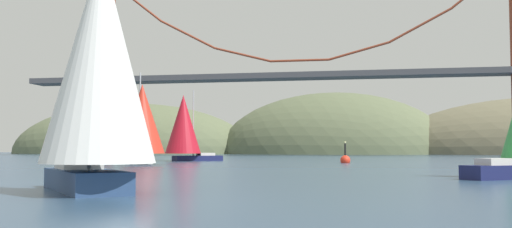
{
  "coord_description": "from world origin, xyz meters",
  "views": [
    {
      "loc": [
        13.61,
        -26.9,
        1.64
      ],
      "look_at": [
        0.0,
        44.82,
        5.99
      ],
      "focal_mm": 40.31,
      "sensor_mm": 36.0,
      "label": 1
    }
  ],
  "objects_px": {
    "sailboat_white_mainsail": "(99,67)",
    "sailboat_crimson_sail": "(184,126)",
    "sailboat_scarlet_sail": "(142,122)",
    "channel_buoy": "(345,160)"
  },
  "relations": [
    {
      "from": "sailboat_crimson_sail",
      "to": "sailboat_scarlet_sail",
      "type": "distance_m",
      "value": 14.92
    },
    {
      "from": "sailboat_scarlet_sail",
      "to": "sailboat_white_mainsail",
      "type": "bearing_deg",
      "value": -70.24
    },
    {
      "from": "sailboat_crimson_sail",
      "to": "sailboat_scarlet_sail",
      "type": "xyz_separation_m",
      "value": [
        0.26,
        -14.92,
        -0.11
      ]
    },
    {
      "from": "channel_buoy",
      "to": "sailboat_scarlet_sail",
      "type": "bearing_deg",
      "value": -156.62
    },
    {
      "from": "sailboat_crimson_sail",
      "to": "channel_buoy",
      "type": "xyz_separation_m",
      "value": [
        20.66,
        -6.1,
        -4.12
      ]
    },
    {
      "from": "channel_buoy",
      "to": "sailboat_crimson_sail",
      "type": "bearing_deg",
      "value": 163.55
    },
    {
      "from": "sailboat_scarlet_sail",
      "to": "channel_buoy",
      "type": "xyz_separation_m",
      "value": [
        20.4,
        8.82,
        -4.01
      ]
    },
    {
      "from": "sailboat_white_mainsail",
      "to": "sailboat_scarlet_sail",
      "type": "distance_m",
      "value": 38.94
    },
    {
      "from": "sailboat_white_mainsail",
      "to": "sailboat_crimson_sail",
      "type": "height_order",
      "value": "sailboat_white_mainsail"
    },
    {
      "from": "sailboat_scarlet_sail",
      "to": "channel_buoy",
      "type": "height_order",
      "value": "sailboat_scarlet_sail"
    }
  ]
}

